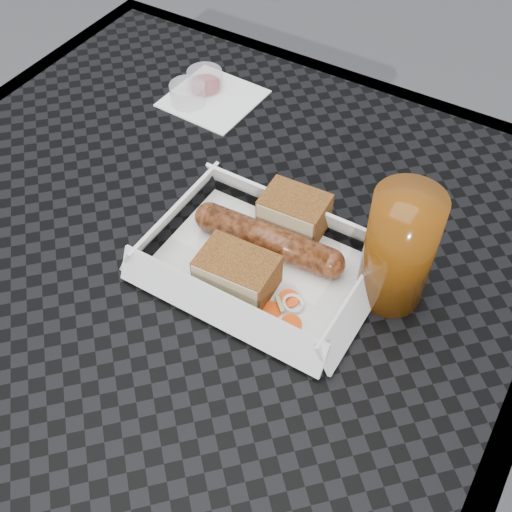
{
  "coord_description": "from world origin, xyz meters",
  "views": [
    {
      "loc": [
        0.32,
        -0.38,
        1.29
      ],
      "look_at": [
        0.1,
        -0.01,
        0.78
      ],
      "focal_mm": 45.0,
      "sensor_mm": 36.0,
      "label": 1
    }
  ],
  "objects_px": {
    "patio_table": "(191,278)",
    "bratwurst": "(268,240)",
    "food_tray": "(261,267)",
    "drink_glass": "(399,249)"
  },
  "relations": [
    {
      "from": "patio_table",
      "to": "bratwurst",
      "type": "bearing_deg",
      "value": 16.94
    },
    {
      "from": "food_tray",
      "to": "drink_glass",
      "type": "bearing_deg",
      "value": 17.37
    },
    {
      "from": "patio_table",
      "to": "bratwurst",
      "type": "distance_m",
      "value": 0.14
    },
    {
      "from": "patio_table",
      "to": "food_tray",
      "type": "bearing_deg",
      "value": 2.44
    },
    {
      "from": "drink_glass",
      "to": "patio_table",
      "type": "bearing_deg",
      "value": -168.73
    },
    {
      "from": "bratwurst",
      "to": "patio_table",
      "type": "bearing_deg",
      "value": -163.06
    },
    {
      "from": "patio_table",
      "to": "bratwurst",
      "type": "height_order",
      "value": "bratwurst"
    },
    {
      "from": "food_tray",
      "to": "bratwurst",
      "type": "distance_m",
      "value": 0.03
    },
    {
      "from": "patio_table",
      "to": "food_tray",
      "type": "xyz_separation_m",
      "value": [
        0.1,
        0.0,
        0.08
      ]
    },
    {
      "from": "patio_table",
      "to": "bratwurst",
      "type": "relative_size",
      "value": 4.4
    }
  ]
}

